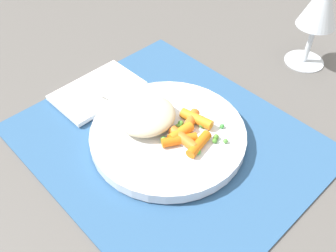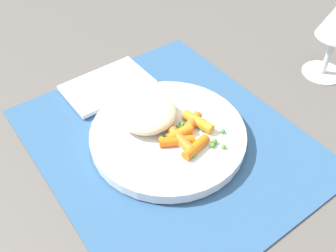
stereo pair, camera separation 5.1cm
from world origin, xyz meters
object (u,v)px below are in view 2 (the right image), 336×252
object	(u,v)px
plate	(168,135)
napkin	(108,85)
fork	(155,120)
rice_mound	(148,113)
carrot_portion	(188,134)

from	to	relation	value
plate	napkin	world-z (taller)	plate
fork	napkin	bearing A→B (deg)	-176.22
rice_mound	carrot_portion	bearing A→B (deg)	23.30
plate	fork	size ratio (longest dim) A/B	1.18
plate	fork	world-z (taller)	fork
carrot_portion	napkin	world-z (taller)	carrot_portion
plate	napkin	size ratio (longest dim) A/B	1.60
carrot_portion	fork	bearing A→B (deg)	-159.97
carrot_portion	napkin	bearing A→B (deg)	-171.33
rice_mound	napkin	world-z (taller)	rice_mound
rice_mound	napkin	size ratio (longest dim) A/B	0.62
rice_mound	fork	xyz separation A→B (m)	(0.01, 0.01, -0.01)
plate	fork	bearing A→B (deg)	-170.77
napkin	carrot_portion	bearing A→B (deg)	8.67
plate	napkin	distance (m)	0.16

